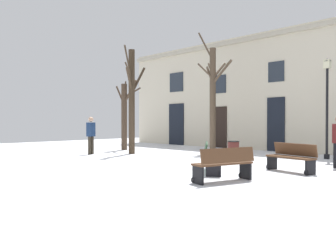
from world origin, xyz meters
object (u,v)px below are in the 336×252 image
at_px(tree_left_of_center, 125,114).
at_px(tree_near_facade, 132,99).
at_px(tree_right_of_center, 213,95).
at_px(bench_near_center_tree, 211,157).
at_px(litter_bin, 233,151).
at_px(bench_near_lamp, 291,157).
at_px(person_by_shop_door, 91,133).
at_px(bench_back_to_back_right, 224,164).
at_px(streetlamp, 327,98).

distance_m(tree_left_of_center, tree_near_facade, 2.49).
relative_size(tree_right_of_center, bench_near_center_tree, 3.44).
xyz_separation_m(tree_left_of_center, litter_bin, (7.21, -0.17, -1.57)).
bearing_deg(bench_near_lamp, bench_near_center_tree, -120.24).
xyz_separation_m(tree_right_of_center, person_by_shop_door, (-3.34, -4.97, -1.89)).
bearing_deg(bench_back_to_back_right, tree_left_of_center, -98.48).
height_order(litter_bin, bench_near_lamp, bench_near_lamp).
distance_m(litter_bin, bench_near_lamp, 3.21).
xyz_separation_m(bench_back_to_back_right, bench_near_lamp, (0.40, 2.91, -0.01)).
xyz_separation_m(bench_near_center_tree, bench_near_lamp, (1.70, 1.82, -0.03)).
bearing_deg(bench_near_lamp, tree_left_of_center, -175.01).
bearing_deg(bench_near_lamp, tree_right_of_center, 161.00).
height_order(tree_near_facade, bench_near_center_tree, tree_near_facade).
height_order(tree_left_of_center, streetlamp, streetlamp).
bearing_deg(person_by_shop_door, bench_back_to_back_right, -112.01).
relative_size(tree_right_of_center, tree_near_facade, 1.23).
bearing_deg(bench_near_center_tree, tree_left_of_center, 29.93).
height_order(bench_back_to_back_right, person_by_shop_door, person_by_shop_door).
bearing_deg(person_by_shop_door, tree_right_of_center, -45.77).
distance_m(tree_right_of_center, tree_left_of_center, 4.94).
distance_m(tree_right_of_center, streetlamp, 5.32).
distance_m(streetlamp, bench_near_lamp, 5.00).
distance_m(bench_back_to_back_right, bench_near_lamp, 2.93).
distance_m(tree_right_of_center, person_by_shop_door, 6.28).
height_order(tree_right_of_center, bench_near_center_tree, tree_right_of_center).
xyz_separation_m(bench_near_center_tree, bench_back_to_back_right, (1.30, -1.09, -0.02)).
bearing_deg(bench_back_to_back_right, tree_right_of_center, -124.83).
distance_m(tree_left_of_center, person_by_shop_door, 3.04).
xyz_separation_m(streetlamp, bench_near_center_tree, (-1.05, -6.32, -2.05)).
height_order(tree_left_of_center, person_by_shop_door, tree_left_of_center).
bearing_deg(litter_bin, bench_back_to_back_right, -58.06).
bearing_deg(bench_near_lamp, litter_bin, 170.46).
xyz_separation_m(tree_left_of_center, tree_near_facade, (2.09, -1.17, 0.67)).
xyz_separation_m(tree_left_of_center, streetlamp, (9.54, 3.11, 0.56)).
xyz_separation_m(bench_near_center_tree, person_by_shop_door, (-7.52, 0.50, 0.51)).
relative_size(tree_right_of_center, bench_back_to_back_right, 3.53).
relative_size(tree_left_of_center, person_by_shop_door, 2.18).
distance_m(tree_near_facade, bench_back_to_back_right, 8.59).
distance_m(streetlamp, person_by_shop_door, 10.48).
distance_m(bench_near_center_tree, bench_back_to_back_right, 1.69).
distance_m(streetlamp, bench_back_to_back_right, 7.69).
xyz_separation_m(streetlamp, litter_bin, (-2.33, -3.28, -2.13)).
relative_size(streetlamp, person_by_shop_door, 2.35).
bearing_deg(litter_bin, bench_near_center_tree, -67.23).
distance_m(tree_left_of_center, bench_back_to_back_right, 10.79).
bearing_deg(tree_right_of_center, person_by_shop_door, -123.94).
height_order(bench_near_center_tree, bench_back_to_back_right, bench_near_center_tree).
bearing_deg(tree_near_facade, tree_left_of_center, 150.80).
distance_m(tree_left_of_center, bench_near_lamp, 10.39).
distance_m(streetlamp, bench_near_center_tree, 6.73).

